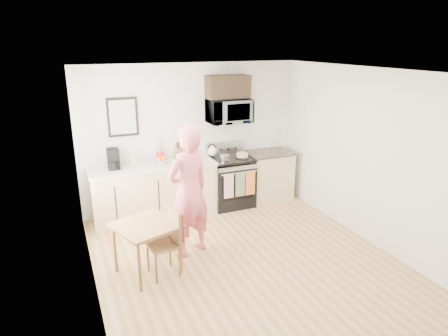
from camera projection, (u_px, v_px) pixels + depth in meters
name	position (u px, v px, depth m)	size (l,w,h in m)	color
floor	(247.00, 262.00, 5.57)	(4.60, 4.60, 0.00)	olive
back_wall	(192.00, 137.00, 7.19)	(4.00, 0.04, 2.60)	silver
front_wall	(378.00, 259.00, 3.16)	(4.00, 0.04, 2.60)	silver
left_wall	(87.00, 197.00, 4.43)	(0.04, 4.60, 2.60)	silver
right_wall	(369.00, 157.00, 5.92)	(0.04, 4.60, 2.60)	silver
ceiling	(251.00, 71.00, 4.78)	(4.00, 4.60, 0.04)	white
window	(83.00, 156.00, 5.06)	(0.06, 1.40, 1.50)	silver
cabinet_left	(155.00, 193.00, 6.89)	(2.10, 0.60, 0.90)	#D6B489
countertop_left	(153.00, 167.00, 6.74)	(2.14, 0.64, 0.04)	beige
cabinet_right	(268.00, 176.00, 7.72)	(0.84, 0.60, 0.90)	#D6B489
countertop_right	(269.00, 153.00, 7.58)	(0.88, 0.64, 0.04)	black
range	(231.00, 183.00, 7.40)	(0.76, 0.70, 1.16)	black
microwave	(229.00, 111.00, 7.09)	(0.76, 0.51, 0.42)	#AEAEB3
upper_cabinet	(228.00, 87.00, 7.00)	(0.76, 0.35, 0.40)	black
wall_art	(123.00, 117.00, 6.58)	(0.50, 0.04, 0.65)	black
wall_trivet	(195.00, 137.00, 7.19)	(0.20, 0.02, 0.20)	#AD0E1B
person	(189.00, 191.00, 5.55)	(0.69, 0.45, 1.90)	#D1394E
dining_table	(146.00, 230.00, 5.15)	(0.83, 0.83, 0.70)	brown
chair	(171.00, 233.00, 5.18)	(0.45, 0.41, 0.89)	brown
knife_block	(178.00, 153.00, 7.08)	(0.10, 0.14, 0.22)	brown
utensil_crock	(160.00, 152.00, 6.95)	(0.13, 0.13, 0.39)	#AD0E1B
fruit_bowl	(161.00, 160.00, 6.88)	(0.29, 0.29, 0.11)	white
milk_carton	(135.00, 160.00, 6.65)	(0.09, 0.09, 0.23)	tan
coffee_maker	(113.00, 160.00, 6.52)	(0.20, 0.29, 0.34)	black
bread_bag	(182.00, 163.00, 6.70)	(0.26, 0.12, 0.10)	tan
cake	(242.00, 155.00, 7.25)	(0.26, 0.26, 0.09)	black
kettle	(212.00, 151.00, 7.32)	(0.18, 0.18, 0.23)	white
pot	(225.00, 158.00, 7.09)	(0.18, 0.31, 0.09)	#AEAEB3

